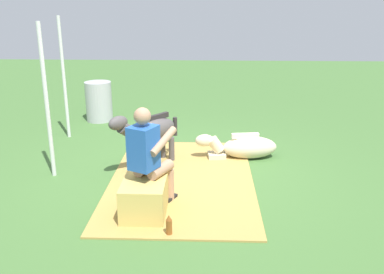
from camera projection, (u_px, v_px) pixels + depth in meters
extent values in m
plane|color=#426B33|center=(181.00, 173.00, 6.38)|extent=(24.00, 24.00, 0.00)
cube|color=#AD8C47|center=(182.00, 179.00, 6.13)|extent=(3.23, 2.02, 0.02)
cube|color=tan|center=(145.00, 197.00, 5.12)|extent=(0.72, 0.51, 0.44)
cylinder|color=tan|center=(147.00, 167.00, 5.29)|extent=(0.42, 0.31, 0.14)
cylinder|color=tan|center=(157.00, 182.00, 5.54)|extent=(0.11, 0.11, 0.44)
cube|color=black|center=(157.00, 195.00, 5.60)|extent=(0.24, 0.19, 0.06)
cylinder|color=tan|center=(161.00, 170.00, 5.20)|extent=(0.42, 0.31, 0.14)
cylinder|color=tan|center=(170.00, 185.00, 5.45)|extent=(0.11, 0.11, 0.44)
cube|color=black|center=(170.00, 198.00, 5.51)|extent=(0.24, 0.19, 0.06)
cube|color=#2659B2|center=(143.00, 148.00, 4.97)|extent=(0.39, 0.39, 0.52)
cylinder|color=tan|center=(141.00, 137.00, 5.18)|extent=(0.49, 0.31, 0.26)
cylinder|color=tan|center=(163.00, 141.00, 5.03)|extent=(0.49, 0.31, 0.26)
sphere|color=tan|center=(142.00, 116.00, 4.85)|extent=(0.20, 0.20, 0.20)
ellipsoid|color=#4C4747|center=(154.00, 130.00, 6.52)|extent=(0.85, 0.78, 0.34)
cylinder|color=#4C4747|center=(146.00, 159.00, 6.38)|extent=(0.09, 0.09, 0.40)
cylinder|color=#4C4747|center=(137.00, 156.00, 6.50)|extent=(0.09, 0.09, 0.40)
cylinder|color=#4C4747|center=(172.00, 150.00, 6.78)|extent=(0.09, 0.09, 0.40)
cylinder|color=#4C4747|center=(163.00, 147.00, 6.90)|extent=(0.09, 0.09, 0.40)
cylinder|color=#4C4747|center=(129.00, 131.00, 6.14)|extent=(0.40, 0.37, 0.33)
ellipsoid|color=#4C4747|center=(118.00, 123.00, 5.96)|extent=(0.35, 0.33, 0.20)
cube|color=#2A2727|center=(153.00, 118.00, 6.46)|extent=(0.50, 0.43, 0.08)
cylinder|color=#2A2727|center=(175.00, 126.00, 6.87)|extent=(0.07, 0.07, 0.30)
ellipsoid|color=beige|center=(250.00, 147.00, 6.93)|extent=(0.50, 0.92, 0.36)
cube|color=beige|center=(217.00, 156.00, 6.93)|extent=(0.27, 0.31, 0.10)
cylinder|color=beige|center=(216.00, 145.00, 6.87)|extent=(0.21, 0.30, 0.30)
ellipsoid|color=beige|center=(205.00, 140.00, 6.83)|extent=(0.19, 0.32, 0.20)
cube|color=#F2EDC5|center=(245.00, 136.00, 6.87)|extent=(0.13, 0.45, 0.08)
cylinder|color=brown|center=(169.00, 228.00, 4.68)|extent=(0.07, 0.07, 0.19)
cone|color=brown|center=(169.00, 217.00, 4.64)|extent=(0.06, 0.06, 0.06)
cylinder|color=#B2B2B7|center=(99.00, 101.00, 8.99)|extent=(0.55, 0.55, 0.83)
cylinder|color=silver|center=(47.00, 103.00, 5.96)|extent=(0.06, 0.06, 2.21)
cylinder|color=silver|center=(64.00, 79.00, 7.70)|extent=(0.06, 0.06, 2.21)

